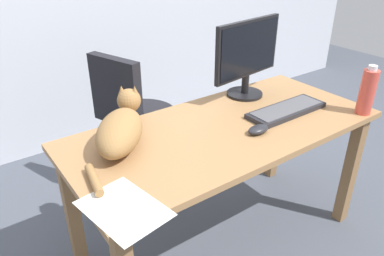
{
  "coord_description": "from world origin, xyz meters",
  "views": [
    {
      "loc": [
        -1.03,
        -1.16,
        1.52
      ],
      "look_at": [
        -0.2,
        -0.01,
        0.77
      ],
      "focal_mm": 34.6,
      "sensor_mm": 36.0,
      "label": 1
    }
  ],
  "objects_px": {
    "monitor": "(247,56)",
    "cat": "(121,128)",
    "keyboard": "(286,110)",
    "computer_mouse": "(258,130)",
    "office_chair": "(137,133)",
    "water_bottle": "(367,91)"
  },
  "relations": [
    {
      "from": "monitor",
      "to": "cat",
      "type": "distance_m",
      "value": 0.82
    },
    {
      "from": "monitor",
      "to": "keyboard",
      "type": "bearing_deg",
      "value": -87.2
    },
    {
      "from": "monitor",
      "to": "cat",
      "type": "bearing_deg",
      "value": -172.88
    },
    {
      "from": "computer_mouse",
      "to": "keyboard",
      "type": "bearing_deg",
      "value": 15.09
    },
    {
      "from": "computer_mouse",
      "to": "cat",
      "type": "bearing_deg",
      "value": 154.29
    },
    {
      "from": "monitor",
      "to": "computer_mouse",
      "type": "relative_size",
      "value": 4.35
    },
    {
      "from": "office_chair",
      "to": "keyboard",
      "type": "relative_size",
      "value": 2.1
    },
    {
      "from": "water_bottle",
      "to": "office_chair",
      "type": "bearing_deg",
      "value": 127.74
    },
    {
      "from": "monitor",
      "to": "computer_mouse",
      "type": "height_order",
      "value": "monitor"
    },
    {
      "from": "office_chair",
      "to": "cat",
      "type": "relative_size",
      "value": 1.88
    },
    {
      "from": "keyboard",
      "to": "water_bottle",
      "type": "height_order",
      "value": "water_bottle"
    },
    {
      "from": "computer_mouse",
      "to": "water_bottle",
      "type": "relative_size",
      "value": 0.44
    },
    {
      "from": "office_chair",
      "to": "water_bottle",
      "type": "bearing_deg",
      "value": -52.26
    },
    {
      "from": "office_chair",
      "to": "cat",
      "type": "height_order",
      "value": "office_chair"
    },
    {
      "from": "cat",
      "to": "computer_mouse",
      "type": "bearing_deg",
      "value": -25.71
    },
    {
      "from": "cat",
      "to": "water_bottle",
      "type": "height_order",
      "value": "water_bottle"
    },
    {
      "from": "keyboard",
      "to": "water_bottle",
      "type": "distance_m",
      "value": 0.4
    },
    {
      "from": "monitor",
      "to": "water_bottle",
      "type": "relative_size",
      "value": 1.92
    },
    {
      "from": "computer_mouse",
      "to": "water_bottle",
      "type": "distance_m",
      "value": 0.61
    },
    {
      "from": "monitor",
      "to": "water_bottle",
      "type": "height_order",
      "value": "monitor"
    },
    {
      "from": "keyboard",
      "to": "cat",
      "type": "height_order",
      "value": "cat"
    },
    {
      "from": "office_chair",
      "to": "water_bottle",
      "type": "height_order",
      "value": "water_bottle"
    }
  ]
}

